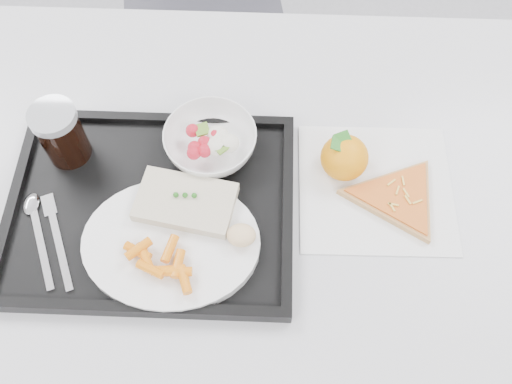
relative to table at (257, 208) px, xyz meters
name	(u,v)px	position (x,y,z in m)	size (l,w,h in m)	color
room	(232,51)	(0.00, -0.30, 0.72)	(6.04, 7.04, 2.84)	gray
table	(257,208)	(0.00, 0.00, 0.00)	(1.20, 0.80, 0.75)	#ACACAE
tray	(151,208)	(-0.17, -0.05, 0.08)	(0.45, 0.35, 0.03)	black
dinner_plate	(171,243)	(-0.13, -0.11, 0.09)	(0.27, 0.27, 0.02)	white
fish_fillet	(186,202)	(-0.11, -0.05, 0.11)	(0.16, 0.12, 0.03)	beige
bread_roll	(241,235)	(-0.02, -0.11, 0.12)	(0.05, 0.04, 0.03)	tan
salad_bowl	(211,142)	(-0.08, 0.06, 0.11)	(0.15, 0.15, 0.05)	white
cola_glass	(61,133)	(-0.31, 0.05, 0.14)	(0.07, 0.07, 0.11)	black
cutlery	(44,228)	(-0.33, -0.09, 0.08)	(0.11, 0.17, 0.01)	silver
napkin	(376,188)	(0.19, 0.01, 0.07)	(0.25, 0.24, 0.00)	white
tangerine	(344,157)	(0.14, 0.04, 0.10)	(0.08, 0.08, 0.08)	orange
pizza_slice	(398,198)	(0.23, -0.01, 0.08)	(0.21, 0.21, 0.02)	tan
carrot_pile	(161,262)	(-0.13, -0.15, 0.11)	(0.11, 0.09, 0.02)	orange
salad_contents	(213,141)	(-0.07, 0.06, 0.12)	(0.09, 0.07, 0.03)	red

